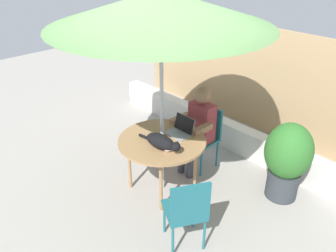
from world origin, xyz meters
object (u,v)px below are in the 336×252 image
(patio_table, at_px, (162,143))
(chair_occupied, at_px, (205,132))
(patio_umbrella, at_px, (161,8))
(laptop, at_px, (181,129))
(chair_empty, at_px, (187,209))
(potted_plant_near_fence, at_px, (287,158))
(cat, at_px, (162,142))
(person_seated, at_px, (198,125))

(patio_table, bearing_deg, chair_occupied, 90.00)
(patio_table, bearing_deg, patio_umbrella, 0.00)
(patio_table, distance_m, laptop, 0.31)
(chair_occupied, bearing_deg, chair_empty, -55.65)
(laptop, relative_size, potted_plant_near_fence, 0.29)
(cat, bearing_deg, chair_occupied, 98.85)
(potted_plant_near_fence, bearing_deg, person_seated, -163.76)
(chair_occupied, xyz_separation_m, cat, (0.15, -0.95, 0.31))
(chair_occupied, bearing_deg, cat, -81.15)
(laptop, bearing_deg, potted_plant_near_fence, 33.00)
(person_seated, distance_m, cat, 0.82)
(chair_occupied, relative_size, cat, 1.36)
(chair_empty, distance_m, laptop, 1.17)
(chair_occupied, height_order, person_seated, person_seated)
(patio_table, distance_m, chair_occupied, 0.83)
(patio_table, bearing_deg, chair_empty, -28.53)
(chair_occupied, relative_size, person_seated, 0.72)
(patio_table, height_order, cat, cat)
(person_seated, bearing_deg, cat, -79.43)
(chair_empty, xyz_separation_m, cat, (-0.74, 0.35, 0.31))
(person_seated, bearing_deg, chair_empty, -52.13)
(patio_umbrella, xyz_separation_m, person_seated, (-0.00, 0.66, -1.59))
(chair_empty, distance_m, person_seated, 1.46)
(patio_umbrella, xyz_separation_m, laptop, (0.05, 0.28, -1.48))
(chair_occupied, bearing_deg, patio_umbrella, -90.00)
(patio_table, relative_size, potted_plant_near_fence, 1.05)
(chair_occupied, distance_m, person_seated, 0.23)
(patio_table, distance_m, chair_empty, 1.03)
(chair_occupied, height_order, potted_plant_near_fence, potted_plant_near_fence)
(patio_table, distance_m, person_seated, 0.66)
(patio_table, relative_size, patio_umbrella, 0.44)
(cat, bearing_deg, chair_empty, -25.18)
(chair_empty, xyz_separation_m, potted_plant_near_fence, (0.26, 1.48, 0.06))
(person_seated, relative_size, potted_plant_near_fence, 1.19)
(cat, relative_size, potted_plant_near_fence, 0.63)
(person_seated, height_order, cat, person_seated)
(patio_table, distance_m, cat, 0.25)
(laptop, distance_m, potted_plant_near_fence, 1.33)
(patio_table, height_order, laptop, laptop)
(person_seated, xyz_separation_m, potted_plant_near_fence, (1.15, 0.34, -0.11))
(chair_empty, distance_m, cat, 0.87)
(cat, bearing_deg, patio_table, 137.67)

